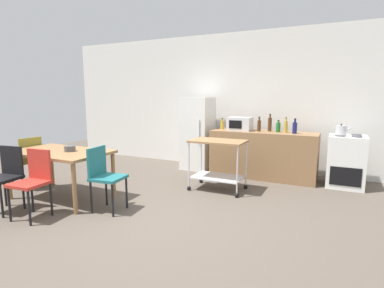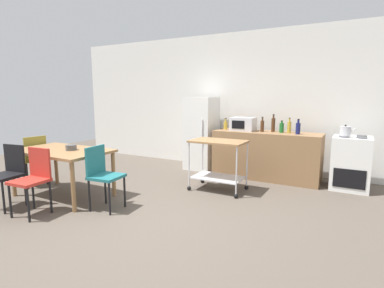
# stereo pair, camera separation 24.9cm
# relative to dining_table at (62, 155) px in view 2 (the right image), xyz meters

# --- Properties ---
(ground_plane) EXTENTS (12.00, 12.00, 0.00)m
(ground_plane) POSITION_rel_dining_table_xyz_m (1.62, 0.00, -0.67)
(ground_plane) COLOR brown
(back_wall) EXTENTS (8.40, 0.12, 2.90)m
(back_wall) POSITION_rel_dining_table_xyz_m (1.62, 3.20, 0.78)
(back_wall) COLOR silver
(back_wall) RESTS_ON ground_plane
(kitchen_counter) EXTENTS (2.00, 0.64, 0.90)m
(kitchen_counter) POSITION_rel_dining_table_xyz_m (2.52, 2.60, -0.22)
(kitchen_counter) COLOR olive
(kitchen_counter) RESTS_ON ground_plane
(dining_table) EXTENTS (1.50, 0.90, 0.75)m
(dining_table) POSITION_rel_dining_table_xyz_m (0.00, 0.00, 0.00)
(dining_table) COLOR olive
(dining_table) RESTS_ON ground_plane
(chair_black) EXTENTS (0.45, 0.45, 0.89)m
(chair_black) POSITION_rel_dining_table_xyz_m (-0.27, -0.69, -0.15)
(chair_black) COLOR black
(chair_black) RESTS_ON ground_plane
(chair_olive) EXTENTS (0.45, 0.45, 0.89)m
(chair_olive) POSITION_rel_dining_table_xyz_m (-0.94, 0.13, -0.15)
(chair_olive) COLOR olive
(chair_olive) RESTS_ON ground_plane
(chair_red) EXTENTS (0.43, 0.43, 0.89)m
(chair_red) POSITION_rel_dining_table_xyz_m (0.29, -0.69, -0.15)
(chair_red) COLOR #B72D23
(chair_red) RESTS_ON ground_plane
(chair_teal) EXTENTS (0.44, 0.44, 0.89)m
(chair_teal) POSITION_rel_dining_table_xyz_m (0.95, -0.10, -0.15)
(chair_teal) COLOR #1E666B
(chair_teal) RESTS_ON ground_plane
(stove_oven) EXTENTS (0.60, 0.61, 0.92)m
(stove_oven) POSITION_rel_dining_table_xyz_m (3.97, 2.62, -0.22)
(stove_oven) COLOR white
(stove_oven) RESTS_ON ground_plane
(refrigerator) EXTENTS (0.60, 0.63, 1.55)m
(refrigerator) POSITION_rel_dining_table_xyz_m (1.07, 2.70, 0.10)
(refrigerator) COLOR white
(refrigerator) RESTS_ON ground_plane
(kitchen_cart) EXTENTS (0.91, 0.57, 0.85)m
(kitchen_cart) POSITION_rel_dining_table_xyz_m (2.02, 1.46, -0.10)
(kitchen_cart) COLOR olive
(kitchen_cart) RESTS_ON ground_plane
(bottle_soda) EXTENTS (0.08, 0.08, 0.23)m
(bottle_soda) POSITION_rel_dining_table_xyz_m (1.65, 2.65, 0.32)
(bottle_soda) COLOR gold
(bottle_soda) RESTS_ON kitchen_counter
(microwave) EXTENTS (0.46, 0.35, 0.26)m
(microwave) POSITION_rel_dining_table_xyz_m (2.04, 2.61, 0.36)
(microwave) COLOR silver
(microwave) RESTS_ON kitchen_counter
(bottle_wine) EXTENTS (0.07, 0.07, 0.28)m
(bottle_wine) POSITION_rel_dining_table_xyz_m (2.43, 2.60, 0.34)
(bottle_wine) COLOR #4C2D19
(bottle_wine) RESTS_ON kitchen_counter
(bottle_sesame_oil) EXTENTS (0.07, 0.07, 0.33)m
(bottle_sesame_oil) POSITION_rel_dining_table_xyz_m (2.61, 2.70, 0.37)
(bottle_sesame_oil) COLOR #4C2D19
(bottle_sesame_oil) RESTS_ON kitchen_counter
(bottle_vinegar) EXTENTS (0.08, 0.08, 0.23)m
(bottle_vinegar) POSITION_rel_dining_table_xyz_m (2.78, 2.64, 0.32)
(bottle_vinegar) COLOR #1E6628
(bottle_vinegar) RESTS_ON kitchen_counter
(bottle_soy_sauce) EXTENTS (0.07, 0.07, 0.28)m
(bottle_soy_sauce) POSITION_rel_dining_table_xyz_m (2.92, 2.65, 0.34)
(bottle_soy_sauce) COLOR gold
(bottle_soy_sauce) RESTS_ON kitchen_counter
(bottle_hot_sauce) EXTENTS (0.08, 0.08, 0.27)m
(bottle_hot_sauce) POSITION_rel_dining_table_xyz_m (3.09, 2.54, 0.34)
(bottle_hot_sauce) COLOR navy
(bottle_hot_sauce) RESTS_ON kitchen_counter
(fruit_bowl) EXTENTS (0.16, 0.16, 0.08)m
(fruit_bowl) POSITION_rel_dining_table_xyz_m (0.17, 0.05, 0.12)
(fruit_bowl) COLOR #4C4C4C
(fruit_bowl) RESTS_ON dining_table
(kettle) EXTENTS (0.24, 0.17, 0.19)m
(kettle) POSITION_rel_dining_table_xyz_m (3.85, 2.52, 0.33)
(kettle) COLOR silver
(kettle) RESTS_ON stove_oven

